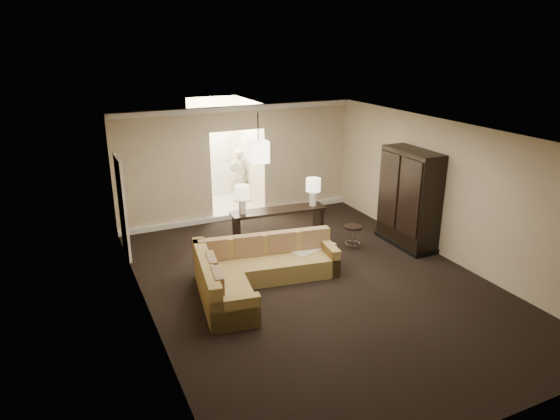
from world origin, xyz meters
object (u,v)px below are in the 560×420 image
sectional_sofa (254,271)px  coffee_table (302,251)px  drink_table (353,232)px  console_table (278,223)px  armoire (409,200)px  person (239,172)px

sectional_sofa → coffee_table: bearing=34.7°
coffee_table → drink_table: drink_table is taller
console_table → sectional_sofa: bearing=-121.5°
sectional_sofa → armoire: bearing=15.4°
armoire → person: size_ratio=1.29×
sectional_sofa → drink_table: (2.62, 0.78, 0.03)m
coffee_table → drink_table: (1.31, 0.15, 0.15)m
sectional_sofa → armoire: armoire is taller
console_table → person: 3.25m
armoire → coffee_table: bearing=175.2°
sectional_sofa → person: size_ratio=1.79×
console_table → person: size_ratio=1.29×
drink_table → person: person is taller
coffee_table → armoire: size_ratio=0.57×
coffee_table → person: (0.21, 4.21, 0.62)m
coffee_table → armoire: armoire is taller
sectional_sofa → armoire: 3.85m
console_table → drink_table: 1.63m
armoire → drink_table: (-1.15, 0.35, -0.66)m
armoire → person: bearing=116.9°
coffee_table → drink_table: size_ratio=2.48×
drink_table → person: 4.24m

